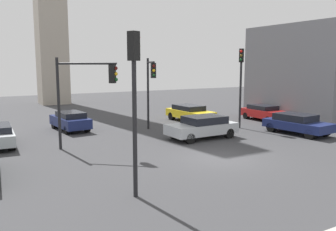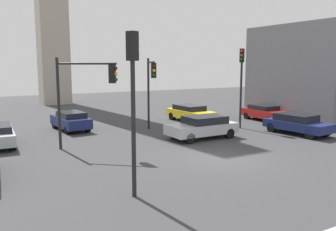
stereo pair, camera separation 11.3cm
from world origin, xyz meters
The scene contains 11 objects.
ground_plane centered at (0.00, 0.00, 0.00)m, with size 88.24×88.24×0.00m, color #38383A.
traffic_light_0 centered at (0.21, 8.17, 3.65)m, with size 0.99×2.58×5.23m.
traffic_light_1 centered at (6.69, 6.12, 4.08)m, with size 0.48×0.46×5.93m.
traffic_light_2 centered at (-5.43, 5.05, 3.63)m, with size 2.77×2.33×5.16m.
traffic_light_3 centered at (-6.02, -2.69, 4.06)m, with size 0.49×0.42×5.89m.
car_0 centered at (8.62, 2.40, 0.74)m, with size 2.45×4.68×1.38m.
car_1 centered at (5.18, 10.64, 0.75)m, with size 2.21×4.70×1.37m.
car_2 centered at (2.07, 4.48, 0.77)m, with size 4.62×2.18×1.46m.
car_4 centered at (-4.64, 11.58, 0.73)m, with size 2.15×4.18×1.38m.
car_6 centered at (11.02, 7.93, 0.70)m, with size 1.93×4.05×1.30m.
building_flank centered at (18.08, 6.81, 4.05)m, with size 12.22×9.46×8.10m, color slate.
Camera 1 is at (-11.16, -13.91, 4.76)m, focal length 37.67 mm.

